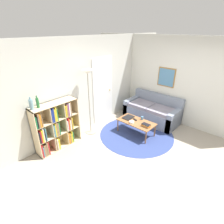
{
  "coord_description": "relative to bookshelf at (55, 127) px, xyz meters",
  "views": [
    {
      "loc": [
        -3.07,
        -1.42,
        2.78
      ],
      "look_at": [
        -0.13,
        1.25,
        0.85
      ],
      "focal_mm": 28.0,
      "sensor_mm": 36.0,
      "label": 1
    }
  ],
  "objects": [
    {
      "name": "bowl",
      "position": [
        1.7,
        -1.07,
        -0.18
      ],
      "size": [
        0.13,
        0.13,
        0.05
      ],
      "color": "silver",
      "rests_on": "coffee_table"
    },
    {
      "name": "ground_plane",
      "position": [
        1.29,
        -2.08,
        -0.6
      ],
      "size": [
        14.0,
        14.0,
        0.0
      ],
      "primitive_type": "plane",
      "color": "gray"
    },
    {
      "name": "wall_back",
      "position": [
        1.31,
        0.21,
        0.69
      ],
      "size": [
        7.03,
        0.11,
        2.6
      ],
      "color": "silver",
      "rests_on": "ground_plane"
    },
    {
      "name": "book_stack_on_table",
      "position": [
        1.8,
        -1.46,
        -0.16
      ],
      "size": [
        0.14,
        0.23,
        0.08
      ],
      "color": "olive",
      "rests_on": "coffee_table"
    },
    {
      "name": "floor_lamp",
      "position": [
        1.04,
        -0.1,
        0.89
      ],
      "size": [
        0.31,
        0.31,
        1.83
      ],
      "color": "gray",
      "rests_on": "ground_plane"
    },
    {
      "name": "bookshelf",
      "position": [
        0.0,
        0.0,
        0.0
      ],
      "size": [
        1.13,
        0.34,
        1.2
      ],
      "color": "beige",
      "rests_on": "ground_plane"
    },
    {
      "name": "laptop",
      "position": [
        1.89,
        -0.8,
        -0.19
      ],
      "size": [
        0.33,
        0.26,
        0.02
      ],
      "color": "black",
      "rests_on": "coffee_table"
    },
    {
      "name": "cup",
      "position": [
        2.07,
        -1.17,
        -0.16
      ],
      "size": [
        0.07,
        0.07,
        0.09
      ],
      "color": "teal",
      "rests_on": "coffee_table"
    },
    {
      "name": "remote",
      "position": [
        1.91,
        -1.03,
        -0.19
      ],
      "size": [
        0.09,
        0.15,
        0.02
      ],
      "color": "black",
      "rests_on": "coffee_table"
    },
    {
      "name": "bottle_middle",
      "position": [
        -0.3,
        0.01,
        0.72
      ],
      "size": [
        0.06,
        0.06,
        0.28
      ],
      "color": "#236633",
      "rests_on": "bookshelf"
    },
    {
      "name": "couch",
      "position": [
        2.92,
        -1.02,
        -0.3
      ],
      "size": [
        0.84,
        1.71,
        0.84
      ],
      "color": "gray",
      "rests_on": "ground_plane"
    },
    {
      "name": "rug",
      "position": [
        1.83,
        -1.16,
        -0.59
      ],
      "size": [
        2.09,
        2.09,
        0.01
      ],
      "color": "navy",
      "rests_on": "ground_plane"
    },
    {
      "name": "coffee_table",
      "position": [
        1.86,
        -1.11,
        -0.24
      ],
      "size": [
        0.54,
        1.04,
        0.39
      ],
      "color": "brown",
      "rests_on": "ground_plane"
    },
    {
      "name": "bottle_left",
      "position": [
        -0.44,
        0.02,
        0.73
      ],
      "size": [
        0.08,
        0.08,
        0.28
      ],
      "color": "#6B93A3",
      "rests_on": "bookshelf"
    },
    {
      "name": "wall_right",
      "position": [
        3.32,
        -0.95,
        0.7
      ],
      "size": [
        0.08,
        5.27,
        2.6
      ],
      "color": "silver",
      "rests_on": "ground_plane"
    }
  ]
}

